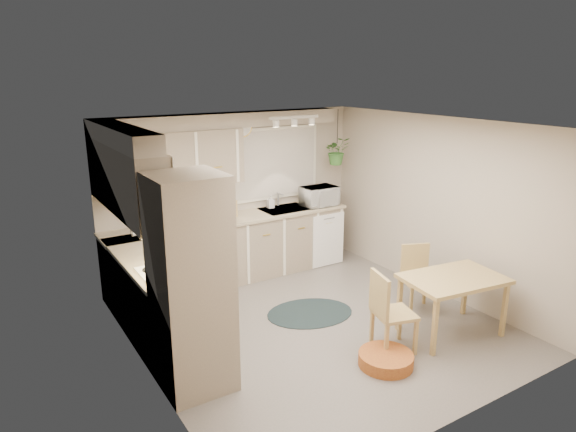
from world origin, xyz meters
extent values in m
plane|color=slate|center=(0.00, 0.00, 0.00)|extent=(4.20, 4.20, 0.00)
plane|color=white|center=(0.00, 0.00, 2.40)|extent=(4.20, 4.20, 0.00)
cube|color=#AC9F8E|center=(0.00, 2.10, 1.20)|extent=(4.00, 0.04, 2.40)
cube|color=#AC9F8E|center=(0.00, -2.10, 1.20)|extent=(4.00, 0.04, 2.40)
cube|color=#AC9F8E|center=(-2.00, 0.00, 1.20)|extent=(0.04, 4.20, 2.40)
cube|color=#AC9F8E|center=(2.00, 0.00, 1.20)|extent=(0.04, 4.20, 2.40)
cube|color=#9C9275|center=(-1.70, 0.88, 0.45)|extent=(0.60, 1.85, 0.90)
cube|color=#9C9275|center=(-0.20, 1.80, 0.45)|extent=(3.60, 0.60, 0.90)
cube|color=tan|center=(-1.69, 0.88, 0.92)|extent=(0.64, 1.89, 0.04)
cube|color=tan|center=(-0.20, 1.79, 0.92)|extent=(3.64, 0.64, 0.04)
cube|color=#9C9275|center=(-1.68, -0.38, 1.05)|extent=(0.65, 0.65, 2.10)
cube|color=white|center=(-1.35, -0.38, 1.05)|extent=(0.02, 0.56, 0.58)
cube|color=#9C9275|center=(-1.82, 1.00, 1.83)|extent=(0.35, 2.00, 0.75)
cube|color=#9C9275|center=(-1.00, 1.93, 1.83)|extent=(2.00, 0.35, 0.75)
cube|color=#AC9F8E|center=(-1.85, 1.00, 2.30)|extent=(0.30, 2.00, 0.20)
cube|color=#AC9F8E|center=(-0.20, 1.95, 2.30)|extent=(3.60, 0.30, 0.20)
cube|color=white|center=(-1.68, 0.30, 0.94)|extent=(0.52, 0.58, 0.02)
cube|color=white|center=(-1.70, 0.30, 1.40)|extent=(0.40, 0.60, 0.14)
cube|color=silver|center=(0.70, 2.07, 1.60)|extent=(1.40, 0.02, 1.00)
cube|color=silver|center=(0.70, 2.08, 1.60)|extent=(1.50, 0.02, 1.10)
cube|color=#9C9DA3|center=(0.70, 1.80, 0.90)|extent=(0.70, 0.48, 0.10)
cube|color=white|center=(1.30, 1.49, 0.42)|extent=(0.58, 0.02, 0.83)
cube|color=white|center=(0.70, 1.55, 2.33)|extent=(0.80, 0.04, 0.04)
cylinder|color=#E6C151|center=(0.15, 2.07, 2.18)|extent=(0.30, 0.03, 0.30)
cube|color=#D6BA6B|center=(1.23, -0.99, 0.35)|extent=(1.21, 0.89, 0.70)
cube|color=#D6BA6B|center=(0.41, -0.91, 0.45)|extent=(0.52, 0.52, 0.91)
cube|color=#D6BA6B|center=(1.35, -0.37, 0.42)|extent=(0.51, 0.51, 0.84)
ellipsoid|color=black|center=(0.13, 0.28, 0.01)|extent=(1.27, 1.07, 0.01)
cylinder|color=#AD6722|center=(0.13, -1.11, 0.07)|extent=(0.70, 0.70, 0.13)
imported|color=white|center=(1.26, 1.70, 1.12)|extent=(0.54, 0.30, 0.36)
imported|color=white|center=(0.54, 1.95, 0.99)|extent=(0.11, 0.21, 0.10)
imported|color=#366B2B|center=(1.59, 1.70, 1.72)|extent=(0.50, 0.53, 0.33)
cube|color=black|center=(-1.06, 1.80, 1.08)|extent=(0.16, 0.20, 0.29)
cube|color=#9C9DA3|center=(-0.55, 1.82, 1.03)|extent=(0.30, 0.18, 0.18)
cube|color=#D6BA6B|center=(-0.16, 1.85, 1.06)|extent=(0.12, 0.12, 0.24)
camera|label=1|loc=(-3.25, -4.57, 2.97)|focal=32.00mm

